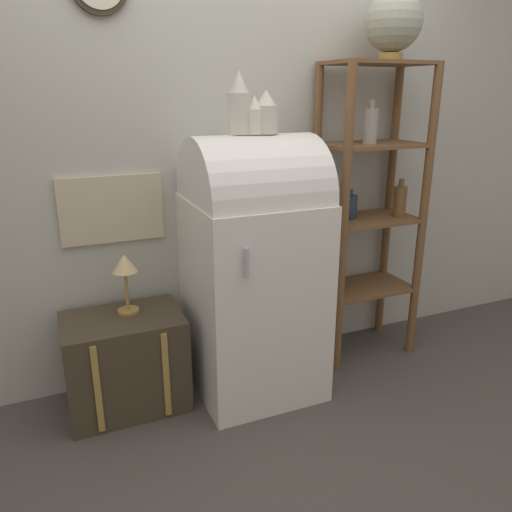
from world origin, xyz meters
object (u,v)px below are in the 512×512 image
Objects in this scene: vase_left at (239,105)px; desk_lamp at (125,270)px; vase_center at (255,116)px; globe at (393,22)px; vase_right at (266,114)px; refrigerator at (253,263)px; suitcase_trunk at (126,362)px.

vase_left is 0.94× the size of desk_lamp.
vase_center is 0.99m from desk_lamp.
globe is 0.89m from vase_right.
desk_lamp is at bearing 169.67° from vase_right.
refrigerator is 0.83m from suitcase_trunk.
vase_left is at bearing -11.13° from desk_lamp.
refrigerator reaches higher than suitcase_trunk.
vase_center is (0.69, -0.09, 1.22)m from suitcase_trunk.
vase_right reaches higher than desk_lamp.
vase_left is 1.44× the size of vase_right.
vase_center is at bearing -23.64° from vase_left.
refrigerator is 0.80m from vase_left.
vase_left reaches higher than vase_right.
vase_left is at bearing 168.68° from refrigerator.
vase_center is 0.07m from vase_right.
desk_lamp reaches higher than suitcase_trunk.
vase_left is (-0.90, -0.07, -0.40)m from globe.
refrigerator is at bearing -11.32° from vase_left.
globe is at bearing 4.28° from vase_left.
refrigerator is 0.65m from desk_lamp.
vase_right reaches higher than vase_center.
desk_lamp is (-0.64, 0.14, -0.73)m from vase_center.
vase_center is at bearing -168.17° from vase_right.
suitcase_trunk is 0.49m from desk_lamp.
globe reaches higher than desk_lamp.
refrigerator is 4.45× the size of desk_lamp.
vase_center is (0.00, -0.02, 0.75)m from refrigerator.
vase_center is (-0.83, -0.10, -0.46)m from globe.
globe is 1.90m from desk_lamp.
refrigerator is at bearing -174.48° from globe.
refrigerator is 7.71× the size of vase_center.
refrigerator is 6.80× the size of vase_right.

